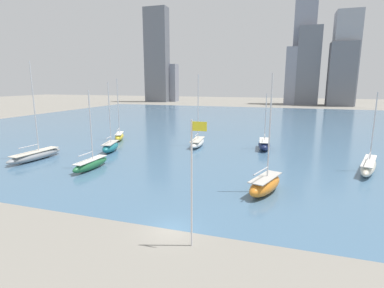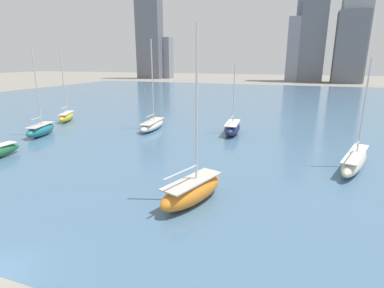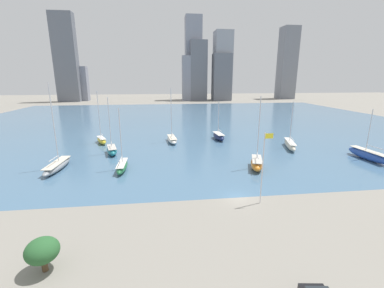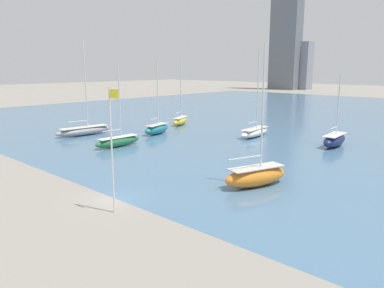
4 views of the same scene
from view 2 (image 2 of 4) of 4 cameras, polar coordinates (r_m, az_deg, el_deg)
harbor_water at (r=81.49m, az=9.10°, el=7.49°), size 180.00×140.00×0.00m
distant_city_skyline at (r=180.50m, az=21.80°, el=19.06°), size 184.87×23.01×62.42m
sailboat_white at (r=50.92m, az=-7.53°, el=3.70°), size 3.07×8.76×14.56m
sailboat_yellow at (r=62.52m, az=-22.80°, el=4.93°), size 4.29×6.78×13.82m
sailboat_cream at (r=36.47m, az=28.59°, el=-2.75°), size 4.75×10.54×11.57m
sailboat_teal at (r=51.92m, az=-26.88°, el=2.50°), size 3.77×7.06×13.07m
sailboat_orange at (r=24.62m, az=0.05°, el=-8.80°), size 4.42×7.59×13.92m
sailboat_navy at (r=47.72m, az=7.67°, el=3.05°), size 2.90×7.49×10.87m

